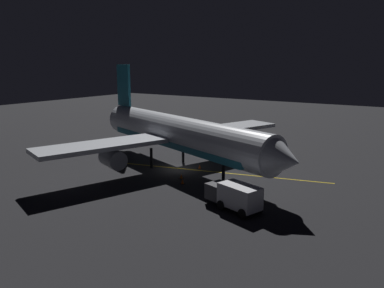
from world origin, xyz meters
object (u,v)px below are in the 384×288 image
at_px(airliner, 176,133).
at_px(catering_truck, 236,147).
at_px(traffic_cone_under_wing, 277,164).
at_px(ground_crew_worker, 238,191).
at_px(traffic_cone_near_right, 183,182).
at_px(baggage_truck, 235,197).
at_px(traffic_cone_far, 181,176).
at_px(traffic_cone_near_left, 200,167).

distance_m(airliner, catering_truck, 11.38).
relative_size(catering_truck, traffic_cone_under_wing, 12.05).
xyz_separation_m(ground_crew_worker, traffic_cone_near_right, (-1.17, -7.47, -0.64)).
height_order(catering_truck, traffic_cone_under_wing, catering_truck).
height_order(airliner, traffic_cone_under_wing, airliner).
bearing_deg(baggage_truck, traffic_cone_far, -118.35).
bearing_deg(catering_truck, airliner, -17.66).
bearing_deg(traffic_cone_under_wing, traffic_cone_far, -33.45).
distance_m(baggage_truck, traffic_cone_far, 10.91).
distance_m(traffic_cone_under_wing, traffic_cone_far, 13.52).
distance_m(catering_truck, traffic_cone_under_wing, 7.71).
xyz_separation_m(baggage_truck, catering_truck, (-18.85, -9.37, -0.03)).
xyz_separation_m(traffic_cone_near_right, traffic_cone_under_wing, (-12.85, 6.19, 0.00)).
xyz_separation_m(traffic_cone_near_right, traffic_cone_far, (-1.57, -1.26, 0.00)).
bearing_deg(baggage_truck, ground_crew_worker, -161.20).
distance_m(traffic_cone_near_right, traffic_cone_far, 2.01).
bearing_deg(traffic_cone_near_right, ground_crew_worker, 81.13).
distance_m(airliner, traffic_cone_near_right, 7.82).
height_order(baggage_truck, ground_crew_worker, baggage_truck).
xyz_separation_m(traffic_cone_under_wing, traffic_cone_far, (11.28, -7.45, 0.00)).
bearing_deg(traffic_cone_far, traffic_cone_under_wing, 146.55).
bearing_deg(ground_crew_worker, airliner, -117.04).
bearing_deg(traffic_cone_near_left, traffic_cone_near_right, 14.85).
xyz_separation_m(airliner, traffic_cone_far, (3.31, 3.11, -4.27)).
bearing_deg(traffic_cone_near_right, catering_truck, -176.00).
bearing_deg(airliner, ground_crew_worker, 62.96).
bearing_deg(airliner, catering_truck, 162.34).
bearing_deg(ground_crew_worker, traffic_cone_far, -107.38).
relative_size(airliner, traffic_cone_near_right, 67.45).
xyz_separation_m(airliner, baggage_truck, (8.47, 12.67, -3.26)).
bearing_deg(traffic_cone_near_left, catering_truck, 176.21).
height_order(airliner, traffic_cone_near_left, airliner).
relative_size(baggage_truck, traffic_cone_far, 10.85).
bearing_deg(traffic_cone_near_left, baggage_truck, 45.28).
distance_m(baggage_truck, traffic_cone_near_left, 14.06).
height_order(catering_truck, traffic_cone_near_right, catering_truck).
xyz_separation_m(ground_crew_worker, traffic_cone_near_left, (-7.44, -9.13, -0.64)).
relative_size(catering_truck, traffic_cone_near_right, 12.05).
distance_m(traffic_cone_near_right, traffic_cone_under_wing, 14.26).
relative_size(airliner, ground_crew_worker, 21.32).
xyz_separation_m(airliner, catering_truck, (-10.38, 3.30, -3.28)).
height_order(ground_crew_worker, traffic_cone_under_wing, ground_crew_worker).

